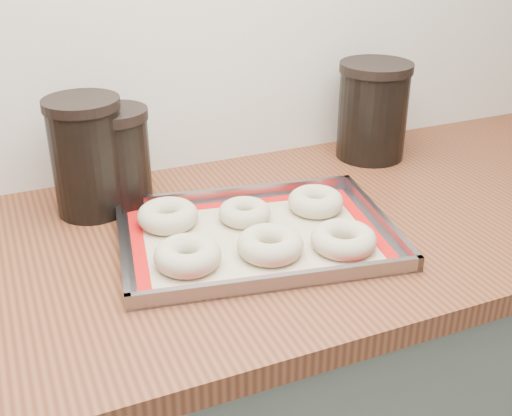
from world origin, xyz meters
name	(u,v)px	position (x,y,z in m)	size (l,w,h in m)	color
countertop	(256,239)	(0.00, 1.68, 0.88)	(3.06, 0.68, 0.04)	brown
baking_tray	(256,236)	(-0.02, 1.64, 0.91)	(0.51, 0.40, 0.03)	gray
baking_mat	(256,237)	(-0.02, 1.64, 0.90)	(0.46, 0.36, 0.00)	#C6B793
bagel_front_left	(188,255)	(-0.15, 1.60, 0.92)	(0.11, 0.11, 0.04)	beige
bagel_front_mid	(270,245)	(-0.02, 1.58, 0.92)	(0.11, 0.11, 0.04)	beige
bagel_front_right	(344,239)	(0.10, 1.55, 0.92)	(0.11, 0.11, 0.04)	beige
bagel_back_left	(168,216)	(-0.14, 1.74, 0.92)	(0.11, 0.11, 0.04)	beige
bagel_back_mid	(245,212)	(-0.01, 1.70, 0.92)	(0.09, 0.09, 0.03)	beige
bagel_back_right	(316,201)	(0.13, 1.69, 0.92)	(0.10, 0.10, 0.04)	beige
canister_left	(87,156)	(-0.25, 1.86, 1.01)	(0.13, 0.13, 0.22)	black
canister_mid	(119,157)	(-0.19, 1.87, 0.99)	(0.12, 0.12, 0.19)	black
canister_right	(373,110)	(0.37, 1.89, 1.01)	(0.16, 0.16, 0.21)	black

